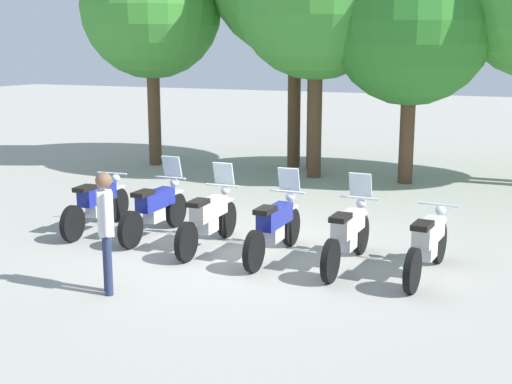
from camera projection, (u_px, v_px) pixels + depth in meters
ground_plane at (244, 250)px, 11.42m from camera, size 80.00×80.00×0.00m
motorcycle_0 at (97, 203)px, 12.60m from camera, size 0.62×2.19×0.99m
motorcycle_1 at (155, 208)px, 12.19m from camera, size 0.62×2.19×1.37m
motorcycle_2 at (209, 218)px, 11.48m from camera, size 0.62×2.19×1.37m
motorcycle_3 at (275, 226)px, 10.97m from camera, size 0.62×2.19×1.37m
motorcycle_4 at (348, 234)px, 10.50m from camera, size 0.62×2.19×1.37m
motorcycle_5 at (428, 243)px, 10.04m from camera, size 0.62×2.19×0.99m
person_0 at (106, 223)px, 9.24m from camera, size 0.33×0.35×1.69m
tree_0 at (151, 8)px, 18.93m from camera, size 3.90×3.90×6.34m
tree_4 at (412, 24)px, 16.32m from camera, size 3.92×3.92×5.83m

